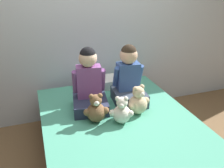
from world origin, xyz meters
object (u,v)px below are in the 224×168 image
at_px(bed, 120,141).
at_px(teddy_bear_held_by_left_child, 96,110).
at_px(child_on_left, 89,85).
at_px(teddy_bear_held_by_right_child, 138,102).
at_px(pillow_at_headboard, 98,83).
at_px(child_on_right, 129,79).
at_px(teddy_bear_between_children, 121,112).

distance_m(bed, teddy_bear_held_by_left_child, 0.44).
distance_m(bed, child_on_left, 0.66).
relative_size(child_on_left, teddy_bear_held_by_left_child, 2.24).
distance_m(teddy_bear_held_by_left_child, teddy_bear_held_by_right_child, 0.44).
height_order(teddy_bear_held_by_left_child, pillow_at_headboard, teddy_bear_held_by_left_child).
relative_size(teddy_bear_held_by_right_child, pillow_at_headboard, 0.56).
bearing_deg(child_on_right, teddy_bear_between_children, -116.66).
height_order(bed, teddy_bear_held_by_right_child, teddy_bear_held_by_right_child).
bearing_deg(pillow_at_headboard, child_on_right, -64.79).
bearing_deg(teddy_bear_held_by_right_child, bed, -177.63).
relative_size(bed, child_on_right, 2.99).
height_order(teddy_bear_held_by_left_child, teddy_bear_between_children, teddy_bear_held_by_left_child).
xyz_separation_m(bed, child_on_left, (-0.22, 0.34, 0.52)).
relative_size(teddy_bear_between_children, pillow_at_headboard, 0.50).
distance_m(child_on_left, teddy_bear_held_by_right_child, 0.53).
bearing_deg(teddy_bear_held_by_left_child, bed, -8.74).
relative_size(bed, teddy_bear_held_by_right_child, 6.27).
relative_size(teddy_bear_held_by_left_child, teddy_bear_between_children, 1.06).
relative_size(child_on_right, teddy_bear_held_by_left_child, 2.20).
relative_size(teddy_bear_held_by_left_child, teddy_bear_held_by_right_child, 0.95).
bearing_deg(child_on_right, teddy_bear_held_by_left_child, -144.14).
bearing_deg(child_on_left, child_on_right, 8.60).
bearing_deg(teddy_bear_held_by_right_child, child_on_right, 73.13).
bearing_deg(teddy_bear_held_by_left_child, teddy_bear_held_by_right_child, 8.66).
height_order(child_on_right, teddy_bear_between_children, child_on_right).
bearing_deg(bed, teddy_bear_between_children, -98.45).
distance_m(child_on_right, teddy_bear_between_children, 0.46).
bearing_deg(bed, pillow_at_headboard, 90.00).
relative_size(child_on_left, child_on_right, 1.02).
bearing_deg(child_on_left, teddy_bear_held_by_right_child, -22.37).
bearing_deg(teddy_bear_held_by_right_child, child_on_left, 132.29).
height_order(child_on_right, teddy_bear_held_by_right_child, child_on_right).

